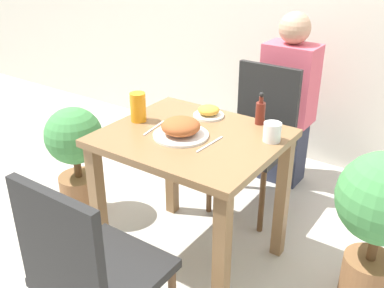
# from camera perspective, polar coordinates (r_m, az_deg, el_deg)

# --- Properties ---
(ground_plane) EXTENTS (16.00, 16.00, 0.00)m
(ground_plane) POSITION_cam_1_polar(r_m,az_deg,el_deg) (2.54, 0.00, -14.20)
(ground_plane) COLOR #B7B2A8
(dining_table) EXTENTS (0.82, 0.71, 0.74)m
(dining_table) POSITION_cam_1_polar(r_m,az_deg,el_deg) (2.20, 0.00, -2.07)
(dining_table) COLOR olive
(dining_table) RESTS_ON ground_plane
(chair_near) EXTENTS (0.42, 0.42, 0.90)m
(chair_near) POSITION_cam_1_polar(r_m,az_deg,el_deg) (1.74, -12.95, -15.30)
(chair_near) COLOR black
(chair_near) RESTS_ON ground_plane
(chair_far) EXTENTS (0.42, 0.42, 0.90)m
(chair_far) POSITION_cam_1_polar(r_m,az_deg,el_deg) (2.77, 8.33, 1.60)
(chair_far) COLOR black
(chair_far) RESTS_ON ground_plane
(food_plate) EXTENTS (0.26, 0.26, 0.09)m
(food_plate) POSITION_cam_1_polar(r_m,az_deg,el_deg) (2.10, -1.44, 2.01)
(food_plate) COLOR white
(food_plate) RESTS_ON dining_table
(side_plate) EXTENTS (0.16, 0.16, 0.06)m
(side_plate) POSITION_cam_1_polar(r_m,az_deg,el_deg) (2.34, 2.13, 4.10)
(side_plate) COLOR white
(side_plate) RESTS_ON dining_table
(drink_cup) EXTENTS (0.08, 0.08, 0.09)m
(drink_cup) POSITION_cam_1_polar(r_m,az_deg,el_deg) (2.09, 10.15, 1.50)
(drink_cup) COLOR white
(drink_cup) RESTS_ON dining_table
(juice_glass) EXTENTS (0.08, 0.08, 0.15)m
(juice_glass) POSITION_cam_1_polar(r_m,az_deg,el_deg) (2.28, -6.87, 4.68)
(juice_glass) COLOR orange
(juice_glass) RESTS_ON dining_table
(sauce_bottle) EXTENTS (0.05, 0.05, 0.17)m
(sauce_bottle) POSITION_cam_1_polar(r_m,az_deg,el_deg) (2.26, 8.68, 4.07)
(sauce_bottle) COLOR maroon
(sauce_bottle) RESTS_ON dining_table
(fork_utensil) EXTENTS (0.03, 0.19, 0.00)m
(fork_utensil) POSITION_cam_1_polar(r_m,az_deg,el_deg) (2.21, -4.83, 2.05)
(fork_utensil) COLOR silver
(fork_utensil) RESTS_ON dining_table
(spoon_utensil) EXTENTS (0.02, 0.20, 0.00)m
(spoon_utensil) POSITION_cam_1_polar(r_m,az_deg,el_deg) (2.04, 2.27, -0.02)
(spoon_utensil) COLOR silver
(spoon_utensil) RESTS_ON dining_table
(potted_plant_left) EXTENTS (0.34, 0.34, 0.70)m
(potted_plant_left) POSITION_cam_1_polar(r_m,az_deg,el_deg) (2.76, -14.53, -1.17)
(potted_plant_left) COLOR brown
(potted_plant_left) RESTS_ON ground_plane
(potted_plant_right) EXTENTS (0.42, 0.42, 0.78)m
(potted_plant_right) POSITION_cam_1_polar(r_m,az_deg,el_deg) (2.18, 22.85, -7.96)
(potted_plant_right) COLOR brown
(potted_plant_right) RESTS_ON ground_plane
(person_figure) EXTENTS (0.34, 0.22, 1.17)m
(person_figure) POSITION_cam_1_polar(r_m,az_deg,el_deg) (3.07, 12.04, 5.21)
(person_figure) COLOR #2D3347
(person_figure) RESTS_ON ground_plane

